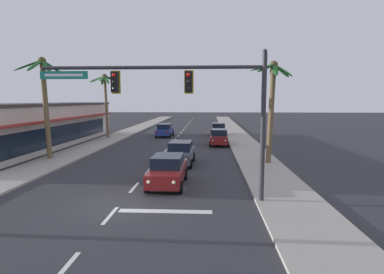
{
  "coord_description": "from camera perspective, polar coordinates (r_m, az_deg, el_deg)",
  "views": [
    {
      "loc": [
        4.03,
        -13.61,
        4.72
      ],
      "look_at": [
        2.89,
        8.0,
        2.2
      ],
      "focal_mm": 29.74,
      "sensor_mm": 36.0,
      "label": 1
    }
  ],
  "objects": [
    {
      "name": "storefront_strip_left",
      "position": [
        35.62,
        -25.83,
        1.92
      ],
      "size": [
        6.85,
        27.59,
        4.4
      ],
      "color": "beige",
      "rests_on": "ground"
    },
    {
      "name": "lane_markings",
      "position": [
        33.05,
        -3.21,
        -1.57
      ],
      "size": [
        4.28,
        86.01,
        0.01
      ],
      "color": "silver",
      "rests_on": "ground"
    },
    {
      "name": "sedan_oncoming_far",
      "position": [
        41.29,
        -4.91,
        1.24
      ],
      "size": [
        2.03,
        4.48,
        1.68
      ],
      "color": "navy",
      "rests_on": "ground"
    },
    {
      "name": "palm_left_third",
      "position": [
        40.07,
        -15.25,
        8.03
      ],
      "size": [
        3.7,
        3.73,
        7.86
      ],
      "color": "brown",
      "rests_on": "ground"
    },
    {
      "name": "sedan_parked_mid_kerb",
      "position": [
        33.48,
        4.9,
        -0.02
      ],
      "size": [
        2.08,
        4.5,
        1.68
      ],
      "color": "maroon",
      "rests_on": "ground"
    },
    {
      "name": "traffic_signal_mast",
      "position": [
        14.36,
        -0.1,
        7.44
      ],
      "size": [
        10.25,
        0.41,
        6.94
      ],
      "color": "#2D2D33",
      "rests_on": "ground"
    },
    {
      "name": "sidewalk_right",
      "position": [
        34.14,
        9.34,
        -1.28
      ],
      "size": [
        3.2,
        110.0,
        0.14
      ],
      "primitive_type": "cube",
      "color": "#9E998E",
      "rests_on": "ground"
    },
    {
      "name": "palm_right_second",
      "position": [
        23.85,
        14.14,
        7.84
      ],
      "size": [
        3.19,
        3.06,
        7.52
      ],
      "color": "brown",
      "rests_on": "ground"
    },
    {
      "name": "sedan_lead_at_stop_bar",
      "position": [
        17.71,
        -4.41,
        -5.99
      ],
      "size": [
        1.98,
        4.47,
        1.68
      ],
      "color": "maroon",
      "rests_on": "ground"
    },
    {
      "name": "sidewalk_left",
      "position": [
        35.94,
        -16.22,
        -1.06
      ],
      "size": [
        3.2,
        110.0,
        0.14
      ],
      "primitive_type": "cube",
      "color": "#9E998E",
      "rests_on": "ground"
    },
    {
      "name": "sedan_parked_nearest_kerb",
      "position": [
        42.41,
        4.75,
        1.39
      ],
      "size": [
        2.03,
        4.48,
        1.68
      ],
      "color": "maroon",
      "rests_on": "ground"
    },
    {
      "name": "sedan_third_in_queue",
      "position": [
        23.47,
        -2.09,
        -2.84
      ],
      "size": [
        2.04,
        4.49,
        1.68
      ],
      "color": "#4C515B",
      "rests_on": "ground"
    },
    {
      "name": "ground_plane",
      "position": [
        14.96,
        -13.04,
        -11.92
      ],
      "size": [
        220.0,
        220.0,
        0.0
      ],
      "primitive_type": "plane",
      "color": "#2D2D33"
    },
    {
      "name": "palm_left_second",
      "position": [
        27.44,
        -24.98,
        7.72
      ],
      "size": [
        3.8,
        3.82,
        8.02
      ],
      "color": "brown",
      "rests_on": "ground"
    }
  ]
}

